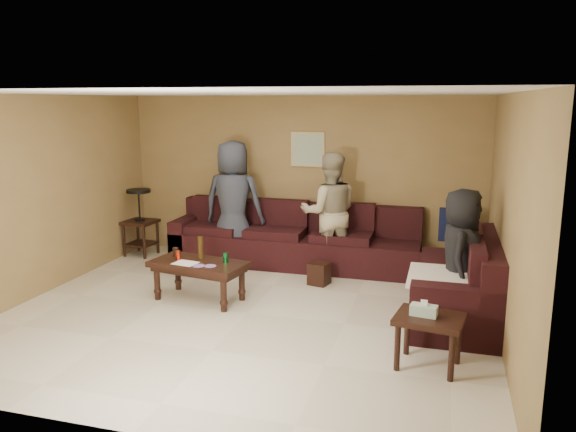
# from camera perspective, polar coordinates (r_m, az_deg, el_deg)

# --- Properties ---
(room) EXTENTS (5.60, 5.50, 2.50)m
(room) POSITION_cam_1_polar(r_m,az_deg,el_deg) (6.21, -4.37, 4.60)
(room) COLOR beige
(room) RESTS_ON ground
(sectional_sofa) EXTENTS (4.65, 2.90, 0.97)m
(sectional_sofa) POSITION_cam_1_polar(r_m,az_deg,el_deg) (7.71, 5.40, -4.18)
(sectional_sofa) COLOR black
(sectional_sofa) RESTS_ON ground
(coffee_table) EXTENTS (1.25, 0.77, 0.77)m
(coffee_table) POSITION_cam_1_polar(r_m,az_deg,el_deg) (6.99, -9.05, -5.19)
(coffee_table) COLOR black
(coffee_table) RESTS_ON ground
(end_table_left) EXTENTS (0.50, 0.50, 1.06)m
(end_table_left) POSITION_cam_1_polar(r_m,az_deg,el_deg) (9.18, -14.80, -0.50)
(end_table_left) COLOR black
(end_table_left) RESTS_ON ground
(side_table_right) EXTENTS (0.67, 0.58, 0.64)m
(side_table_right) POSITION_cam_1_polar(r_m,az_deg,el_deg) (5.37, 14.08, -10.53)
(side_table_right) COLOR black
(side_table_right) RESTS_ON ground
(waste_bin) EXTENTS (0.30, 0.30, 0.30)m
(waste_bin) POSITION_cam_1_polar(r_m,az_deg,el_deg) (7.57, 3.20, -5.85)
(waste_bin) COLOR black
(waste_bin) RESTS_ON ground
(wall_art) EXTENTS (0.52, 0.04, 0.52)m
(wall_art) POSITION_cam_1_polar(r_m,az_deg,el_deg) (8.54, 2.01, 6.78)
(wall_art) COLOR tan
(wall_art) RESTS_ON ground
(person_left) EXTENTS (0.93, 0.62, 1.86)m
(person_left) POSITION_cam_1_polar(r_m,az_deg,el_deg) (8.43, -5.57, 1.37)
(person_left) COLOR #313644
(person_left) RESTS_ON ground
(person_middle) EXTENTS (0.99, 0.87, 1.72)m
(person_middle) POSITION_cam_1_polar(r_m,az_deg,el_deg) (7.99, 4.23, 0.35)
(person_middle) COLOR tan
(person_middle) RESTS_ON ground
(person_right) EXTENTS (0.55, 0.78, 1.50)m
(person_right) POSITION_cam_1_polar(r_m,az_deg,el_deg) (6.43, 17.12, -3.94)
(person_right) COLOR black
(person_right) RESTS_ON ground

